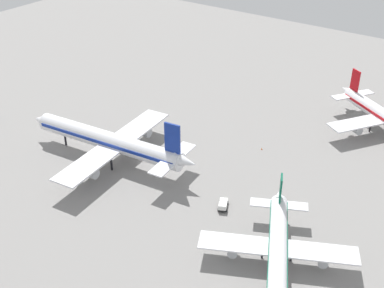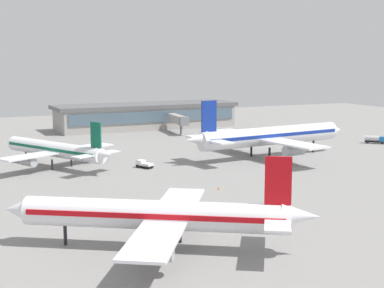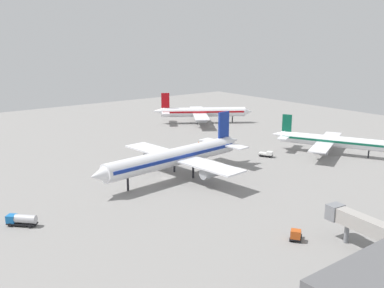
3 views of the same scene
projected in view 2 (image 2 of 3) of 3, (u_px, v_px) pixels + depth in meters
ground at (278, 157)px, 159.65m from camera, size 288.00×288.00×0.00m
terminal_building at (146, 116)px, 224.70m from camera, size 71.15×19.57×9.60m
airplane_at_gate at (56, 149)px, 144.67m from camera, size 31.58×37.98×12.42m
airplane_taxiing at (158, 215)px, 82.43m from camera, size 40.19×33.85×13.95m
airplane_distant at (269, 136)px, 158.61m from camera, size 54.12×43.60×16.46m
pushback_tractor at (144, 164)px, 144.25m from camera, size 3.67×4.79×1.90m
fuel_truck at (375, 139)px, 185.09m from camera, size 5.76×5.84×2.50m
baggage_tug at (207, 133)px, 203.32m from camera, size 3.75×3.55×2.30m
jet_bridge at (178, 119)px, 208.91m from camera, size 4.85×16.95×6.74m
safety_cone_near_gate at (218, 188)px, 120.50m from camera, size 0.44×0.44×0.60m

